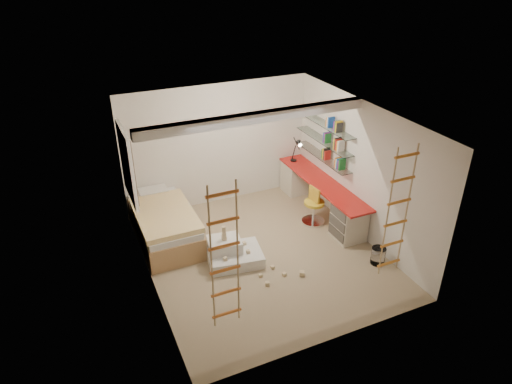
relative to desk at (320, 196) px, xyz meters
name	(u,v)px	position (x,y,z in m)	size (l,w,h in m)	color
floor	(263,255)	(-1.72, -0.86, -0.40)	(4.50, 4.50, 0.00)	tan
ceiling_beam	(256,117)	(-1.72, -0.56, 2.12)	(4.00, 0.18, 0.16)	white
window_frame	(127,164)	(-3.69, 0.64, 1.15)	(0.06, 1.15, 1.35)	white
window_blind	(129,164)	(-3.65, 0.64, 1.15)	(0.02, 1.00, 1.20)	#4C2D1E
rope_ladder_left	(225,258)	(-3.07, -2.61, 1.11)	(0.41, 0.04, 2.13)	orange
rope_ladder_right	(397,213)	(-0.37, -2.61, 1.11)	(0.41, 0.04, 2.13)	orange
waste_bin	(378,256)	(0.03, -1.92, -0.25)	(0.25, 0.25, 0.31)	white
desk	(320,196)	(0.00, 0.00, 0.00)	(0.56, 2.80, 0.75)	red
shelves	(324,141)	(0.15, 0.27, 1.10)	(0.25, 1.80, 0.71)	white
bed	(165,224)	(-3.20, 0.36, -0.07)	(1.02, 2.00, 0.69)	#AD7F51
task_lamp	(298,147)	(-0.05, 0.96, 0.73)	(0.14, 0.36, 0.57)	black
swivel_chair	(314,210)	(-0.32, -0.28, -0.12)	(0.52, 0.52, 0.78)	gold
play_platform	(232,253)	(-2.29, -0.80, -0.24)	(1.05, 0.88, 0.42)	silver
toy_blocks	(251,256)	(-2.06, -1.13, -0.16)	(1.20, 1.06, 0.69)	#CCB284
books	(324,137)	(0.15, 0.27, 1.19)	(0.14, 0.64, 0.92)	#1E722D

